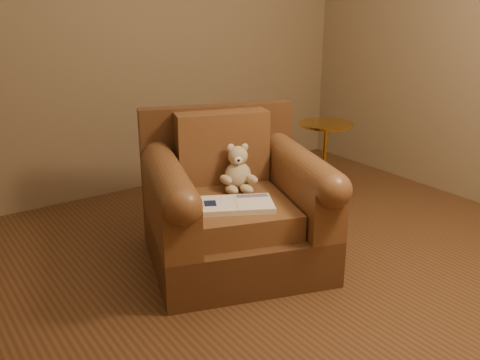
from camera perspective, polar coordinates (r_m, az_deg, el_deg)
floor at (r=2.94m, az=5.93°, el=-11.86°), size 4.00×4.00×0.00m
armchair at (r=3.13m, az=-0.72°, el=-2.87°), size 1.20×1.17×0.87m
teddy_bear at (r=3.15m, az=-0.21°, el=0.84°), size 0.21×0.23×0.28m
guidebook at (r=2.90m, az=-0.38°, el=-2.65°), size 0.46×0.39×0.03m
side_table at (r=4.23m, az=8.99°, el=2.54°), size 0.41×0.41×0.58m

